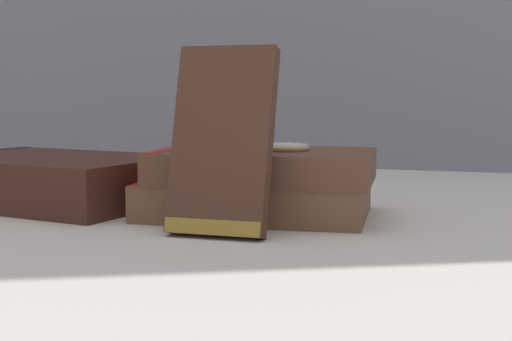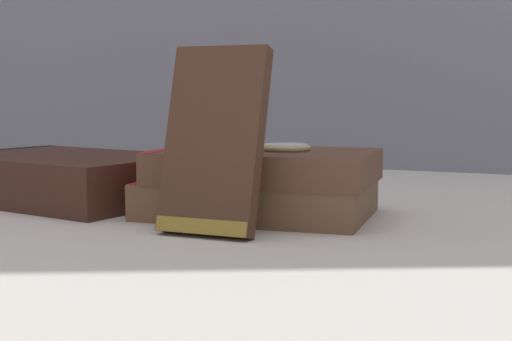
{
  "view_description": "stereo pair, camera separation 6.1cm",
  "coord_description": "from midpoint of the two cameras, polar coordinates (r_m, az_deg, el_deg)",
  "views": [
    {
      "loc": [
        0.19,
        -0.6,
        0.11
      ],
      "look_at": [
        0.0,
        0.0,
        0.04
      ],
      "focal_mm": 50.0,
      "sensor_mm": 36.0,
      "label": 1
    },
    {
      "loc": [
        0.25,
        -0.58,
        0.11
      ],
      "look_at": [
        0.0,
        0.0,
        0.04
      ],
      "focal_mm": 50.0,
      "sensor_mm": 36.0,
      "label": 2
    }
  ],
  "objects": [
    {
      "name": "book_flat_bottom",
      "position": [
        0.66,
        -3.03,
        -2.21
      ],
      "size": [
        0.21,
        0.15,
        0.03
      ],
      "rotation": [
        0.0,
        0.0,
        0.09
      ],
      "color": "brown",
      "rests_on": "ground_plane"
    },
    {
      "name": "book_side_left",
      "position": [
        0.78,
        -18.6,
        -0.69
      ],
      "size": [
        0.27,
        0.21,
        0.05
      ],
      "rotation": [
        0.0,
        0.0,
        -0.18
      ],
      "color": "#422319",
      "rests_on": "ground_plane"
    },
    {
      "name": "pocket_watch",
      "position": [
        0.65,
        -0.39,
        1.87
      ],
      "size": [
        0.05,
        0.05,
        0.01
      ],
      "color": "silver",
      "rests_on": "book_flat_top"
    },
    {
      "name": "reading_glasses",
      "position": [
        0.82,
        -0.83,
        -1.61
      ],
      "size": [
        0.11,
        0.07,
        0.0
      ],
      "rotation": [
        0.0,
        0.0,
        -0.28
      ],
      "color": "#ADADB2",
      "rests_on": "ground_plane"
    },
    {
      "name": "book_leaning_front",
      "position": [
        0.57,
        -5.66,
        1.89
      ],
      "size": [
        0.08,
        0.05,
        0.15
      ],
      "rotation": [
        -0.26,
        0.0,
        0.0
      ],
      "color": "#4C2D1E",
      "rests_on": "ground_plane"
    },
    {
      "name": "book_flat_top",
      "position": [
        0.65,
        -2.45,
        0.36
      ],
      "size": [
        0.21,
        0.15,
        0.03
      ],
      "rotation": [
        0.0,
        0.0,
        0.09
      ],
      "color": "brown",
      "rests_on": "book_flat_bottom"
    },
    {
      "name": "ground_plane",
      "position": [
        0.64,
        -3.21,
        -3.91
      ],
      "size": [
        3.0,
        3.0,
        0.0
      ],
      "primitive_type": "plane",
      "color": "silver"
    }
  ]
}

